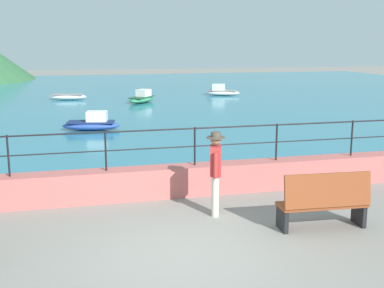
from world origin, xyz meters
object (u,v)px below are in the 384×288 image
at_px(boat_3, 222,91).
at_px(person_walking, 216,169).
at_px(boat_0, 142,98).
at_px(boat_2, 92,123).
at_px(bench_far, 324,201).
at_px(boat_1, 68,97).

bearing_deg(boat_3, person_walking, -107.86).
height_order(boat_0, boat_2, same).
bearing_deg(boat_0, bench_far, -88.89).
xyz_separation_m(boat_0, boat_2, (-3.32, -8.79, 0.00)).
distance_m(bench_far, person_walking, 2.22).
relative_size(boat_0, boat_2, 0.97).
height_order(boat_1, boat_3, boat_3).
height_order(boat_1, boat_2, boat_2).
bearing_deg(boat_2, boat_0, 69.28).
bearing_deg(boat_2, person_walking, -79.63).
distance_m(boat_0, boat_3, 6.35).
bearing_deg(boat_2, boat_3, 51.64).
bearing_deg(boat_0, boat_2, -110.72).
xyz_separation_m(bench_far, boat_1, (-4.63, 23.24, -0.30)).
bearing_deg(boat_3, boat_2, -128.36).
bearing_deg(boat_0, boat_1, 148.85).
distance_m(boat_2, boat_3, 14.63).
bearing_deg(person_walking, boat_1, 97.38).
relative_size(bench_far, boat_2, 0.71).
distance_m(person_walking, boat_0, 19.49).
distance_m(bench_far, boat_3, 23.98).
height_order(bench_far, boat_0, bench_far).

